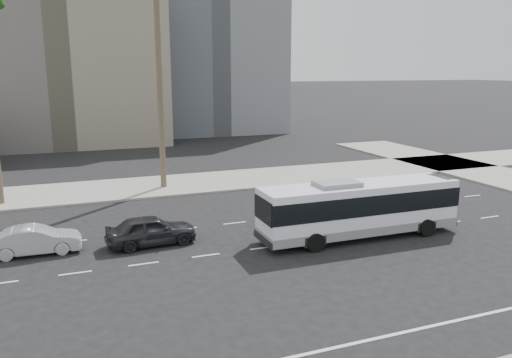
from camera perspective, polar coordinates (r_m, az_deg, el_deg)
name	(u,v)px	position (r m, az deg, el deg)	size (l,w,h in m)	color
ground	(316,241)	(26.76, 6.83, -7.04)	(700.00, 700.00, 0.00)	black
sidewalk_north	(226,180)	(40.55, -3.42, -0.16)	(120.00, 7.00, 0.15)	gray
midrise_beige_west	(59,69)	(67.24, -21.59, 11.63)	(24.00, 18.00, 18.00)	#64605A
midrise_gray_center	(201,41)	(76.99, -6.26, 15.37)	(20.00, 20.00, 26.00)	#555A63
civic_tower	(76,8)	(274.07, -19.88, 17.92)	(42.00, 42.00, 129.00)	silver
highrise_right	(179,16)	(259.92, -8.76, 17.98)	(26.00, 26.00, 70.00)	slate
highrise_far	(212,32)	(294.66, -5.10, 16.41)	(22.00, 22.00, 60.00)	slate
city_bus	(360,207)	(27.28, 11.75, -3.15)	(11.11, 2.72, 3.19)	silver
car_a	(151,230)	(26.36, -11.90, -5.73)	(4.58, 1.84, 1.56)	#222327
car_b	(36,240)	(26.83, -23.87, -6.42)	(4.23, 1.47, 1.39)	#ABABB4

